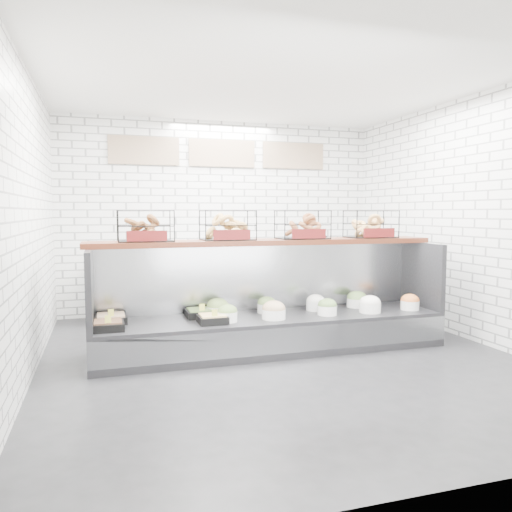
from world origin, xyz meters
name	(u,v)px	position (x,y,z in m)	size (l,w,h in m)	color
ground	(280,357)	(0.00, 0.00, 0.00)	(5.50, 5.50, 0.00)	black
room_shell	(264,171)	(0.00, 0.60, 2.06)	(5.02, 5.51, 3.01)	white
display_case	(271,321)	(0.00, 0.34, 0.33)	(4.00, 0.90, 1.20)	black
bagel_shelf	(266,230)	(0.00, 0.52, 1.38)	(4.10, 0.50, 0.40)	#3D170D
prep_counter	(227,284)	(0.00, 2.43, 0.47)	(4.00, 0.60, 1.20)	#93969B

